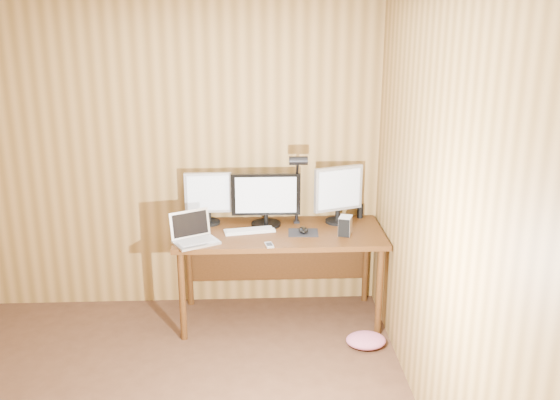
{
  "coord_description": "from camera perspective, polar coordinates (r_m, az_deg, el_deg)",
  "views": [
    {
      "loc": [
        0.72,
        -2.9,
        2.42
      ],
      "look_at": [
        0.93,
        1.58,
        1.02
      ],
      "focal_mm": 40.0,
      "sensor_mm": 36.0,
      "label": 1
    }
  ],
  "objects": [
    {
      "name": "keyboard",
      "position": [
        4.82,
        -2.8,
        -2.8
      ],
      "size": [
        0.41,
        0.19,
        0.02
      ],
      "rotation": [
        0.0,
        0.0,
        0.19
      ],
      "color": "silver",
      "rests_on": "desk"
    },
    {
      "name": "mousepad",
      "position": [
        4.8,
        2.14,
        -3.0
      ],
      "size": [
        0.24,
        0.2,
        0.0
      ],
      "primitive_type": "cube",
      "rotation": [
        0.0,
        0.0,
        -0.06
      ],
      "color": "black",
      "rests_on": "desk"
    },
    {
      "name": "room_shell",
      "position": [
        3.21,
        -15.54,
        -4.73
      ],
      "size": [
        4.0,
        4.0,
        4.0
      ],
      "color": "#492D1C",
      "rests_on": "ground"
    },
    {
      "name": "fabric_pile",
      "position": [
        4.78,
        7.87,
        -12.6
      ],
      "size": [
        0.3,
        0.25,
        0.09
      ],
      "primitive_type": null,
      "rotation": [
        0.0,
        0.0,
        -0.02
      ],
      "color": "#CA6180",
      "rests_on": "floor"
    },
    {
      "name": "desk",
      "position": [
        4.94,
        -0.07,
        -3.92
      ],
      "size": [
        1.6,
        0.7,
        0.75
      ],
      "color": "#46260E",
      "rests_on": "floor"
    },
    {
      "name": "desk_lamp",
      "position": [
        4.83,
        1.62,
        1.9
      ],
      "size": [
        0.14,
        0.2,
        0.62
      ],
      "rotation": [
        0.0,
        0.0,
        0.2
      ],
      "color": "black",
      "rests_on": "desk"
    },
    {
      "name": "monitor_right",
      "position": [
        4.97,
        5.35,
        0.67
      ],
      "size": [
        0.4,
        0.19,
        0.46
      ],
      "rotation": [
        0.0,
        0.0,
        0.35
      ],
      "color": "black",
      "rests_on": "desk"
    },
    {
      "name": "laptop",
      "position": [
        4.65,
        -7.92,
        -3.14
      ],
      "size": [
        0.39,
        0.36,
        0.22
      ],
      "rotation": [
        0.0,
        0.0,
        0.49
      ],
      "color": "silver",
      "rests_on": "desk"
    },
    {
      "name": "hard_drive",
      "position": [
        4.77,
        5.98,
        -2.35
      ],
      "size": [
        0.12,
        0.15,
        0.14
      ],
      "rotation": [
        0.0,
        0.0,
        -0.31
      ],
      "color": "silver",
      "rests_on": "desk"
    },
    {
      "name": "phone",
      "position": [
        4.54,
        -1.0,
        -4.13
      ],
      "size": [
        0.07,
        0.11,
        0.01
      ],
      "rotation": [
        0.0,
        0.0,
        0.18
      ],
      "color": "silver",
      "rests_on": "desk"
    },
    {
      "name": "monitor_left",
      "position": [
        4.96,
        -6.57,
        0.3
      ],
      "size": [
        0.37,
        0.18,
        0.42
      ],
      "rotation": [
        0.0,
        0.0,
        0.02
      ],
      "color": "black",
      "rests_on": "desk"
    },
    {
      "name": "speaker",
      "position": [
        5.16,
        7.33,
        -1.01
      ],
      "size": [
        0.05,
        0.05,
        0.11
      ],
      "primitive_type": "cylinder",
      "color": "black",
      "rests_on": "desk"
    },
    {
      "name": "mouse",
      "position": [
        4.79,
        2.14,
        -2.76
      ],
      "size": [
        0.09,
        0.12,
        0.04
      ],
      "primitive_type": "ellipsoid",
      "rotation": [
        0.0,
        0.0,
        -0.12
      ],
      "color": "black",
      "rests_on": "mousepad"
    },
    {
      "name": "monitor_center",
      "position": [
        4.89,
        -1.3,
        0.1
      ],
      "size": [
        0.54,
        0.24,
        0.42
      ],
      "rotation": [
        0.0,
        0.0,
        -0.01
      ],
      "color": "black",
      "rests_on": "desk"
    }
  ]
}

